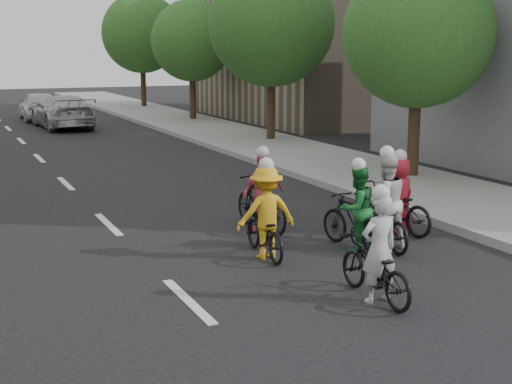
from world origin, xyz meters
TOP-DOWN VIEW (x-y plane):
  - ground at (0.00, 0.00)m, footprint 120.00×120.00m
  - sidewalk_right at (8.00, 10.00)m, footprint 4.00×80.00m
  - curb_right at (6.05, 10.00)m, footprint 0.18×80.00m
  - bldg_se at (16.00, 24.00)m, footprint 10.00×14.00m
  - tree_r_0 at (8.80, 6.60)m, footprint 4.00×4.00m
  - tree_r_1 at (8.80, 15.60)m, footprint 4.80×4.80m
  - tree_r_2 at (8.80, 24.60)m, footprint 4.00×4.00m
  - tree_r_3 at (8.80, 33.60)m, footprint 4.80×4.80m
  - cyclist_0 at (4.14, 1.21)m, footprint 0.89×1.83m
  - cyclist_1 at (2.46, -1.06)m, footprint 0.61×1.73m
  - cyclist_2 at (5.03, 2.05)m, footprint 0.95×1.95m
  - cyclist_3 at (2.68, 3.25)m, footprint 0.95×1.90m
  - cyclist_4 at (1.94, 1.55)m, footprint 1.08×1.72m
  - cyclist_5 at (3.62, 1.32)m, footprint 0.83×1.75m
  - follow_car_lead at (2.35, 24.16)m, footprint 2.37×5.30m
  - follow_car_trail at (1.90, 28.55)m, footprint 1.83×4.39m

SIDE VIEW (x-z plane):
  - ground at x=0.00m, z-range 0.00..0.00m
  - sidewalk_right at x=8.00m, z-range 0.00..0.15m
  - curb_right at x=6.05m, z-range 0.00..0.18m
  - cyclist_1 at x=2.46m, z-range -0.30..1.41m
  - cyclist_2 at x=5.03m, z-range -0.25..1.41m
  - cyclist_5 at x=3.62m, z-range -0.21..1.47m
  - cyclist_3 at x=2.68m, z-range -0.21..1.49m
  - cyclist_4 at x=1.94m, z-range -0.23..1.52m
  - cyclist_0 at x=4.14m, z-range -0.27..1.60m
  - follow_car_trail at x=1.90m, z-range 0.00..1.48m
  - follow_car_lead at x=2.35m, z-range 0.00..1.51m
  - tree_r_0 at x=8.80m, z-range 0.98..6.95m
  - tree_r_2 at x=8.80m, z-range 0.98..6.95m
  - bldg_se at x=16.00m, z-range 0.00..8.00m
  - tree_r_1 at x=8.80m, z-range 1.05..7.98m
  - tree_r_3 at x=8.80m, z-range 1.05..7.98m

